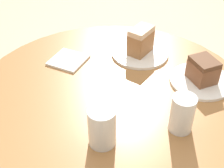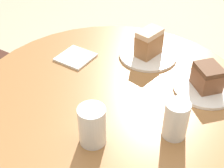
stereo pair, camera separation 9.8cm
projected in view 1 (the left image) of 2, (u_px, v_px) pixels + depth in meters
table at (112, 134)px, 1.13m from camera, size 0.93×0.93×0.74m
plate_near at (140, 53)px, 1.19m from camera, size 0.22×0.22×0.01m
plate_far at (201, 81)px, 1.05m from camera, size 0.21×0.21×0.01m
cake_slice_near at (141, 40)px, 1.16m from camera, size 0.11×0.08×0.10m
cake_slice_far at (203, 70)px, 1.03m from camera, size 0.11×0.12×0.08m
glass_lemonade at (102, 129)px, 0.82m from camera, size 0.07×0.07×0.12m
glass_water at (182, 116)px, 0.86m from camera, size 0.07×0.07×0.11m
napkin_stack at (68, 60)px, 1.15m from camera, size 0.12×0.12×0.01m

